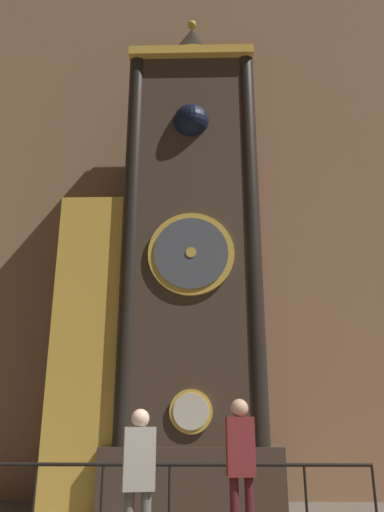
# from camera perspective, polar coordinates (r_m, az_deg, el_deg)

# --- Properties ---
(cathedral_back_wall) EXTENTS (24.00, 0.32, 15.95)m
(cathedral_back_wall) POSITION_cam_1_polar(r_m,az_deg,el_deg) (12.62, -1.29, 12.57)
(cathedral_back_wall) COLOR #936B4C
(cathedral_back_wall) RESTS_ON ground_plane
(clock_tower) EXTENTS (4.03, 1.81, 10.41)m
(clock_tower) POSITION_cam_1_polar(r_m,az_deg,el_deg) (9.78, -2.08, -1.39)
(clock_tower) COLOR #423328
(clock_tower) RESTS_ON ground_plane
(railing_fence) EXTENTS (5.42, 0.05, 0.94)m
(railing_fence) POSITION_cam_1_polar(r_m,az_deg,el_deg) (7.29, -2.60, -25.73)
(railing_fence) COLOR black
(railing_fence) RESTS_ON ground_plane
(visitor_near) EXTENTS (0.38, 0.28, 1.60)m
(visitor_near) POSITION_cam_1_polar(r_m,az_deg,el_deg) (5.87, -6.11, -23.24)
(visitor_near) COLOR #58554F
(visitor_near) RESTS_ON ground_plane
(visitor_far) EXTENTS (0.35, 0.24, 1.74)m
(visitor_far) POSITION_cam_1_polar(r_m,az_deg,el_deg) (6.61, 5.58, -21.85)
(visitor_far) COLOR #461518
(visitor_far) RESTS_ON ground_plane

